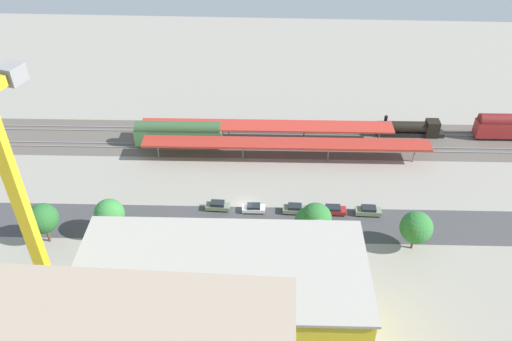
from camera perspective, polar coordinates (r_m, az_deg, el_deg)
name	(u,v)px	position (r m, az deg, el deg)	size (l,w,h in m)	color
ground_plane	(245,206)	(96.41, -1.21, -3.90)	(192.41, 192.41, 0.00)	gray
rail_bed	(252,139)	(114.38, -0.48, 3.44)	(120.25, 14.55, 0.01)	#5B544C
street_asphalt	(243,223)	(92.85, -1.40, -5.82)	(120.25, 9.00, 0.01)	#424244
track_rails	(252,139)	(114.28, -0.48, 3.52)	(120.23, 10.67, 0.12)	#9E9EA8
platform_canopy_near	(286,144)	(105.96, 3.29, 2.97)	(58.60, 5.32, 4.25)	#A82D23
platform_canopy_far	(266,126)	(110.84, 1.15, 4.90)	(53.70, 5.71, 4.54)	#B73328
locomotive	(412,129)	(119.81, 16.69, 4.41)	(14.75, 2.82, 4.83)	black
freight_coach_far	(179,133)	(111.76, -8.47, 4.03)	(18.66, 3.34, 5.95)	black
parked_car_0	(368,211)	(96.30, 12.19, -4.37)	(4.63, 1.87, 1.72)	black
parked_car_1	(333,210)	(95.40, 8.40, -4.33)	(4.80, 1.85, 1.60)	black
parked_car_2	(295,209)	(94.81, 4.26, -4.25)	(4.36, 1.92, 1.68)	black
parked_car_3	(254,209)	(94.78, -0.26, -4.19)	(4.24, 1.87, 1.54)	black
parked_car_4	(218,206)	(95.43, -4.22, -3.91)	(4.45, 1.84, 1.74)	black
construction_building	(223,307)	(70.66, -3.64, -14.73)	(35.74, 16.43, 15.16)	yellow
construction_roof_slab	(221,266)	(64.77, -3.90, -10.43)	(36.34, 17.03, 0.40)	#ADA89E
tower_crane	(13,217)	(66.47, -25.10, -4.62)	(8.78, 24.13, 38.86)	gray
box_truck_0	(163,254)	(86.64, -10.14, -8.97)	(8.23, 2.74, 3.19)	black
box_truck_1	(248,264)	(83.80, -0.86, -10.17)	(9.48, 2.52, 3.17)	black
box_truck_2	(289,269)	(83.10, 3.65, -10.69)	(10.05, 2.82, 3.44)	black
street_tree_0	(109,214)	(90.76, -15.77, -4.58)	(5.09, 5.09, 7.45)	brown
street_tree_1	(43,219)	(93.09, -22.31, -4.89)	(5.13, 5.13, 7.67)	brown
street_tree_2	(316,224)	(85.76, 6.63, -5.88)	(4.54, 4.54, 7.35)	brown
street_tree_3	(316,219)	(86.26, 6.56, -5.25)	(5.29, 5.29, 8.07)	brown
street_tree_4	(416,227)	(89.15, 17.14, -5.98)	(5.37, 5.37, 7.34)	brown
street_tree_5	(309,221)	(86.57, 5.82, -5.55)	(4.83, 4.83, 7.24)	brown
traffic_light	(328,227)	(86.82, 7.84, -6.12)	(0.50, 0.36, 6.31)	#333333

